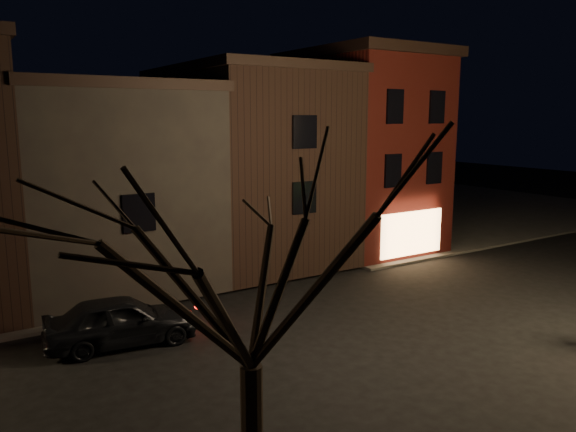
{
  "coord_description": "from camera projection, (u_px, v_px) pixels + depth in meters",
  "views": [
    {
      "loc": [
        -11.99,
        -14.31,
        7.15
      ],
      "look_at": [
        0.04,
        4.47,
        3.2
      ],
      "focal_mm": 35.0,
      "sensor_mm": 36.0,
      "label": 1
    }
  ],
  "objects": [
    {
      "name": "ground",
      "position": [
        356.0,
        326.0,
        19.47
      ],
      "size": [
        120.0,
        120.0,
        0.0
      ],
      "primitive_type": "plane",
      "color": "black",
      "rests_on": "ground"
    },
    {
      "name": "sidewalk_far_right",
      "position": [
        389.0,
        203.0,
        46.67
      ],
      "size": [
        30.0,
        30.0,
        0.12
      ],
      "primitive_type": "cube",
      "color": "#2D2B28",
      "rests_on": "ground"
    },
    {
      "name": "corner_building",
      "position": [
        361.0,
        149.0,
        30.64
      ],
      "size": [
        6.5,
        8.5,
        10.5
      ],
      "color": "#4B110D",
      "rests_on": "ground"
    },
    {
      "name": "row_building_a",
      "position": [
        248.0,
        164.0,
        28.13
      ],
      "size": [
        7.3,
        10.3,
        9.4
      ],
      "color": "black",
      "rests_on": "ground"
    },
    {
      "name": "row_building_b",
      "position": [
        101.0,
        183.0,
        24.37
      ],
      "size": [
        7.8,
        10.3,
        8.4
      ],
      "color": "black",
      "rests_on": "ground"
    },
    {
      "name": "bare_tree_left",
      "position": [
        250.0,
        232.0,
        8.47
      ],
      "size": [
        5.6,
        5.6,
        7.5
      ],
      "color": "black",
      "rests_on": "sidewalk_near_left"
    },
    {
      "name": "parked_car_a",
      "position": [
        121.0,
        320.0,
        17.74
      ],
      "size": [
        4.89,
        2.48,
        1.6
      ],
      "primitive_type": "imported",
      "rotation": [
        0.0,
        0.0,
        1.44
      ],
      "color": "black",
      "rests_on": "ground"
    }
  ]
}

